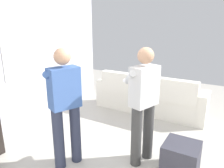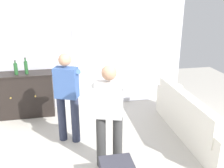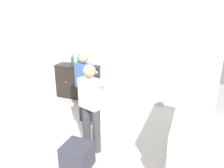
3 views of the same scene
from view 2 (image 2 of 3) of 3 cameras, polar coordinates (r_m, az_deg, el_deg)
wall_back_with_window at (r=5.96m, az=-7.98°, el=7.81°), size 5.20×0.15×2.80m
couch at (r=5.06m, az=17.62°, el=-8.01°), size 0.57×2.47×0.90m
sideboard_cabinet at (r=5.94m, az=-19.34°, el=-2.29°), size 1.31×0.49×1.00m
bottle_wine_green at (r=5.68m, az=-19.06°, el=3.66°), size 0.07×0.07×0.36m
bottle_liquor_amber at (r=5.71m, az=-21.13°, el=3.29°), size 0.08×0.08×0.31m
person_standing_left at (r=4.53m, az=-10.20°, el=-2.27°), size 0.51×0.52×1.68m
person_standing_right at (r=3.77m, az=-0.63°, el=-6.58°), size 0.53×0.52×1.68m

